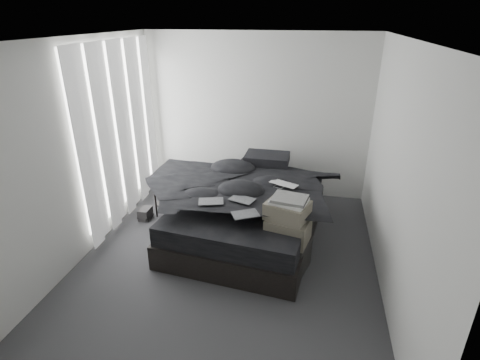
% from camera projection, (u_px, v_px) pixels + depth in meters
% --- Properties ---
extents(floor, '(3.60, 4.20, 0.01)m').
position_uv_depth(floor, '(227.00, 260.00, 4.67)').
color(floor, '#343437').
rests_on(floor, ground).
extents(ceiling, '(3.60, 4.20, 0.01)m').
position_uv_depth(ceiling, '(224.00, 38.00, 3.62)').
color(ceiling, white).
rests_on(ceiling, ground).
extents(wall_back, '(3.60, 0.01, 2.60)m').
position_uv_depth(wall_back, '(256.00, 117.00, 6.03)').
color(wall_back, silver).
rests_on(wall_back, ground).
extents(wall_front, '(3.60, 0.01, 2.60)m').
position_uv_depth(wall_front, '(145.00, 287.00, 2.26)').
color(wall_front, silver).
rests_on(wall_front, ground).
extents(wall_left, '(0.01, 4.20, 2.60)m').
position_uv_depth(wall_left, '(79.00, 153.00, 4.47)').
color(wall_left, silver).
rests_on(wall_left, ground).
extents(wall_right, '(0.01, 4.20, 2.60)m').
position_uv_depth(wall_right, '(397.00, 176.00, 3.82)').
color(wall_right, silver).
rests_on(wall_right, ground).
extents(window_left, '(0.02, 2.00, 2.30)m').
position_uv_depth(window_left, '(117.00, 128.00, 5.25)').
color(window_left, white).
rests_on(window_left, wall_left).
extents(curtain_left, '(0.06, 2.12, 2.48)m').
position_uv_depth(curtain_left, '(121.00, 133.00, 5.27)').
color(curtain_left, white).
rests_on(curtain_left, wall_left).
extents(bed, '(2.03, 2.53, 0.32)m').
position_uv_depth(bed, '(248.00, 223.00, 5.19)').
color(bed, black).
rests_on(bed, floor).
extents(mattress, '(1.95, 2.45, 0.25)m').
position_uv_depth(mattress, '(248.00, 205.00, 5.08)').
color(mattress, black).
rests_on(mattress, bed).
extents(duvet, '(1.94, 2.18, 0.27)m').
position_uv_depth(duvet, '(247.00, 189.00, 4.92)').
color(duvet, black).
rests_on(duvet, mattress).
extents(pillow_lower, '(0.75, 0.56, 0.16)m').
position_uv_depth(pillow_lower, '(262.00, 167.00, 5.80)').
color(pillow_lower, black).
rests_on(pillow_lower, mattress).
extents(pillow_upper, '(0.66, 0.46, 0.15)m').
position_uv_depth(pillow_upper, '(267.00, 159.00, 5.69)').
color(pillow_upper, black).
rests_on(pillow_upper, pillow_lower).
extents(laptop, '(0.44, 0.37, 0.03)m').
position_uv_depth(laptop, '(282.00, 180.00, 4.84)').
color(laptop, silver).
rests_on(laptop, duvet).
extents(comic_a, '(0.33, 0.26, 0.01)m').
position_uv_depth(comic_a, '(211.00, 195.00, 4.45)').
color(comic_a, black).
rests_on(comic_a, duvet).
extents(comic_b, '(0.34, 0.28, 0.01)m').
position_uv_depth(comic_b, '(242.00, 192.00, 4.50)').
color(comic_b, black).
rests_on(comic_b, duvet).
extents(comic_c, '(0.35, 0.31, 0.01)m').
position_uv_depth(comic_c, '(245.00, 206.00, 4.16)').
color(comic_c, black).
rests_on(comic_c, duvet).
extents(side_stand, '(0.37, 0.37, 0.61)m').
position_uv_depth(side_stand, '(167.00, 196.00, 5.63)').
color(side_stand, black).
rests_on(side_stand, floor).
extents(papers, '(0.24, 0.18, 0.01)m').
position_uv_depth(papers, '(166.00, 178.00, 5.50)').
color(papers, white).
rests_on(papers, side_stand).
extents(floor_books, '(0.17, 0.23, 0.16)m').
position_uv_depth(floor_books, '(145.00, 214.00, 5.60)').
color(floor_books, black).
rests_on(floor_books, floor).
extents(box_lower, '(0.61, 0.53, 0.38)m').
position_uv_depth(box_lower, '(286.00, 253.00, 4.49)').
color(box_lower, black).
rests_on(box_lower, floor).
extents(box_mid, '(0.55, 0.47, 0.29)m').
position_uv_depth(box_mid, '(288.00, 230.00, 4.34)').
color(box_mid, '#625C4D').
rests_on(box_mid, box_lower).
extents(box_upper, '(0.55, 0.50, 0.20)m').
position_uv_depth(box_upper, '(288.00, 210.00, 4.26)').
color(box_upper, '#625C4D').
rests_on(box_upper, box_mid).
extents(art_book_white, '(0.46, 0.41, 0.04)m').
position_uv_depth(art_book_white, '(289.00, 201.00, 4.21)').
color(art_book_white, silver).
rests_on(art_book_white, box_upper).
extents(art_book_snake, '(0.43, 0.36, 0.04)m').
position_uv_depth(art_book_snake, '(290.00, 199.00, 4.18)').
color(art_book_snake, silver).
rests_on(art_book_snake, art_book_white).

